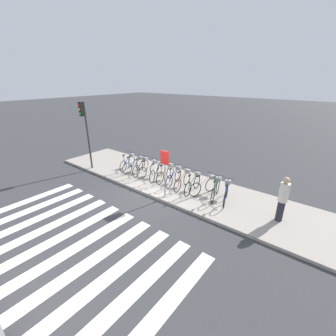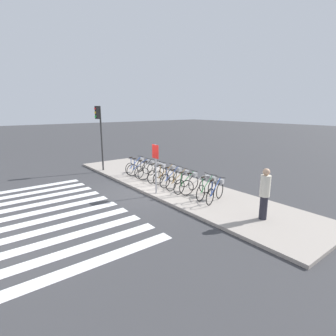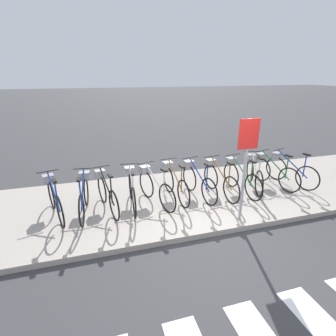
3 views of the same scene
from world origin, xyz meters
name	(u,v)px [view 1 (image 1 of 3)]	position (x,y,z in m)	size (l,w,h in m)	color
ground_plane	(149,197)	(0.00, 0.00, 0.00)	(120.00, 120.00, 0.00)	#38383A
sidewalk	(171,183)	(0.00, 1.74, 0.06)	(15.14, 3.48, 0.12)	#9E9389
road_crosswalk	(16,271)	(0.00, -5.61, 0.00)	(8.55, 8.00, 0.01)	silver
parked_bicycle_0	(128,162)	(-3.15, 1.62, 0.56)	(0.61, 1.58, 1.01)	black
parked_bicycle_1	(135,164)	(-2.52, 1.57, 0.56)	(0.46, 1.64, 1.01)	black
parked_bicycle_2	(142,166)	(-2.02, 1.59, 0.56)	(0.52, 1.61, 1.01)	black
parked_bicycle_3	(149,169)	(-1.43, 1.61, 0.56)	(0.46, 1.64, 1.01)	black
parked_bicycle_4	(157,171)	(-0.89, 1.58, 0.56)	(0.63, 1.57, 1.01)	black
parked_bicycle_5	(166,173)	(-0.34, 1.72, 0.56)	(0.46, 1.64, 1.01)	black
parked_bicycle_6	(175,176)	(0.26, 1.65, 0.56)	(0.46, 1.63, 1.01)	black
parked_bicycle_7	(183,179)	(0.84, 1.59, 0.56)	(0.46, 1.63, 1.01)	black
parked_bicycle_8	(193,183)	(1.45, 1.56, 0.56)	(0.46, 1.64, 1.01)	black
parked_bicycle_9	(205,185)	(1.98, 1.71, 0.56)	(0.67, 1.56, 1.01)	black
parked_bicycle_10	(216,188)	(2.56, 1.70, 0.56)	(0.56, 1.60, 1.01)	black
parked_bicycle_11	(226,192)	(3.07, 1.65, 0.56)	(0.64, 1.57, 1.01)	black
pedestrian	(283,198)	(5.29, 1.58, 1.07)	(0.34, 0.34, 1.79)	#23232D
traffic_light	(84,122)	(-5.01, 0.24, 2.89)	(0.24, 0.40, 3.87)	#2D2D2D
sign_post	(165,166)	(0.73, 0.29, 1.62)	(0.44, 0.07, 2.20)	#99999E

